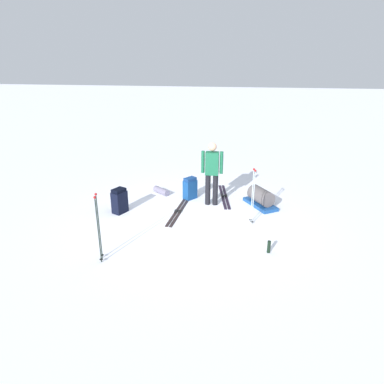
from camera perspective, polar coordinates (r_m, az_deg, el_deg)
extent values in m
plane|color=white|center=(8.71, 0.00, -4.30)|extent=(80.00, 80.00, 0.00)
cylinder|color=black|center=(9.39, 2.58, 0.43)|extent=(0.14, 0.14, 0.85)
cylinder|color=black|center=(9.37, 3.79, 0.37)|extent=(0.14, 0.14, 0.85)
cube|color=#165639|center=(9.15, 3.27, 4.65)|extent=(0.22, 0.34, 0.60)
cylinder|color=#165639|center=(9.17, 1.78, 4.90)|extent=(0.09, 0.09, 0.58)
cylinder|color=#165639|center=(9.13, 4.78, 4.76)|extent=(0.09, 0.09, 0.58)
sphere|color=tan|center=(9.04, 3.33, 7.32)|extent=(0.22, 0.22, 0.22)
cube|color=black|center=(9.03, -1.99, -3.30)|extent=(1.71, 0.19, 0.02)
cube|color=black|center=(9.02, -2.00, -3.16)|extent=(0.14, 0.07, 0.03)
cube|color=black|center=(9.05, -2.61, -3.24)|extent=(1.71, 0.19, 0.02)
cube|color=black|center=(9.04, -2.61, -3.10)|extent=(0.14, 0.07, 0.03)
cube|color=black|center=(10.07, 5.50, -0.72)|extent=(1.79, 0.38, 0.02)
cube|color=black|center=(10.06, 5.51, -0.58)|extent=(0.15, 0.09, 0.03)
cube|color=black|center=(10.06, 4.94, -0.72)|extent=(1.79, 0.38, 0.02)
cube|color=black|center=(10.05, 4.94, -0.59)|extent=(0.15, 0.09, 0.03)
cube|color=navy|center=(9.81, -0.31, 0.39)|extent=(0.42, 0.40, 0.54)
cube|color=navy|center=(9.70, -0.32, 2.10)|extent=(0.38, 0.36, 0.08)
cube|color=black|center=(9.12, -11.63, -1.62)|extent=(0.43, 0.38, 0.56)
cube|color=black|center=(9.00, -11.78, 0.28)|extent=(0.39, 0.35, 0.08)
cylinder|color=#AABAC1|center=(8.29, 9.92, -1.07)|extent=(0.02, 0.02, 1.30)
sphere|color=#A51919|center=(8.06, 10.22, 3.42)|extent=(0.05, 0.05, 0.05)
cylinder|color=black|center=(8.53, 9.67, -4.75)|extent=(0.07, 0.07, 0.01)
cylinder|color=#AABAC1|center=(8.39, 9.70, -0.79)|extent=(0.02, 0.02, 1.30)
sphere|color=#A51919|center=(8.16, 9.99, 3.65)|extent=(0.05, 0.05, 0.05)
cylinder|color=black|center=(8.62, 9.46, -4.44)|extent=(0.07, 0.07, 0.01)
cylinder|color=black|center=(6.88, -14.92, -6.21)|extent=(0.02, 0.02, 1.33)
sphere|color=#A51919|center=(6.60, -15.48, -0.85)|extent=(0.05, 0.05, 0.05)
cylinder|color=black|center=(7.17, -14.47, -10.50)|extent=(0.07, 0.07, 0.01)
cylinder|color=black|center=(7.02, -14.78, -5.62)|extent=(0.02, 0.02, 1.33)
sphere|color=#A51919|center=(6.75, -15.32, -0.35)|extent=(0.05, 0.05, 0.05)
cylinder|color=black|center=(7.31, -14.34, -9.85)|extent=(0.07, 0.07, 0.01)
cube|color=navy|center=(9.59, 10.98, -1.94)|extent=(1.11, 0.94, 0.09)
cylinder|color=#544F51|center=(9.50, 11.08, -0.58)|extent=(0.82, 0.73, 0.40)
cylinder|color=slate|center=(10.25, -4.99, 0.18)|extent=(0.48, 0.54, 0.18)
cylinder|color=black|center=(7.39, 12.33, -8.65)|extent=(0.07, 0.07, 0.26)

